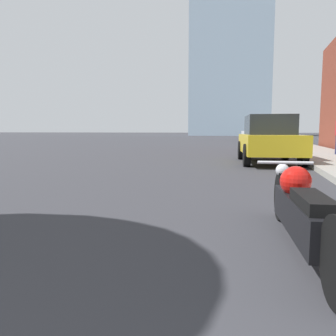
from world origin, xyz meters
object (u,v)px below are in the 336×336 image
at_px(parked_car_yellow, 269,139).
at_px(parked_car_white, 257,134).
at_px(parked_car_black, 256,133).
at_px(parked_car_red, 258,133).
at_px(motorcycle, 301,210).

bearing_deg(parked_car_yellow, parked_car_white, 85.39).
relative_size(parked_car_black, parked_car_red, 0.97).
distance_m(parked_car_yellow, parked_car_black, 24.09).
height_order(motorcycle, parked_car_black, parked_car_black).
relative_size(motorcycle, parked_car_white, 0.56).
distance_m(parked_car_white, parked_car_black, 11.66).
bearing_deg(parked_car_white, parked_car_yellow, -93.64).
relative_size(parked_car_yellow, parked_car_black, 1.00).
bearing_deg(parked_car_white, parked_car_black, 84.75).
height_order(parked_car_yellow, parked_car_white, parked_car_white).
bearing_deg(parked_car_white, parked_car_red, 84.08).
xyz_separation_m(motorcycle, parked_car_black, (-0.21, 32.48, 0.46)).
xyz_separation_m(motorcycle, parked_car_yellow, (0.05, 8.40, 0.45)).
bearing_deg(motorcycle, parked_car_yellow, 84.60).
bearing_deg(parked_car_black, parked_car_red, 83.90).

